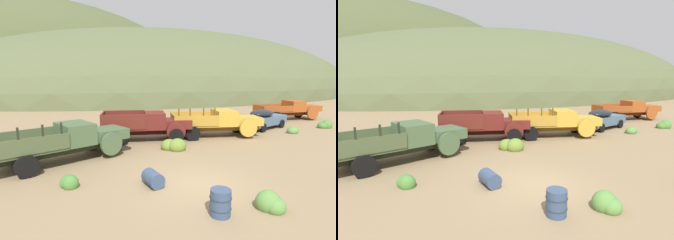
{
  "view_description": "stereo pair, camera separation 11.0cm",
  "coord_description": "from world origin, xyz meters",
  "views": [
    {
      "loc": [
        -5.18,
        -8.43,
        4.15
      ],
      "look_at": [
        2.12,
        7.25,
        1.35
      ],
      "focal_mm": 28.12,
      "sensor_mm": 36.0,
      "label": 1
    },
    {
      "loc": [
        -5.08,
        -8.48,
        4.15
      ],
      "look_at": [
        2.12,
        7.25,
        1.35
      ],
      "focal_mm": 28.12,
      "sensor_mm": 36.0,
      "label": 2
    }
  ],
  "objects": [
    {
      "name": "ground_plane",
      "position": [
        0.0,
        0.0,
        0.0
      ],
      "size": [
        300.0,
        300.0,
        0.0
      ],
      "primitive_type": "plane",
      "color": "#937A56"
    },
    {
      "name": "hill_distant",
      "position": [
        -11.45,
        77.6,
        0.0
      ],
      "size": [
        111.28,
        61.63,
        52.41
      ],
      "primitive_type": "ellipsoid",
      "color": "#4C5633",
      "rests_on": "ground"
    },
    {
      "name": "hill_far_right",
      "position": [
        25.06,
        57.44,
        0.0
      ],
      "size": [
        112.97,
        72.09,
        31.57
      ],
      "primitive_type": "ellipsoid",
      "color": "#56603D",
      "rests_on": "ground"
    },
    {
      "name": "truck_weathered_green",
      "position": [
        -4.1,
        5.34,
        1.02
      ],
      "size": [
        6.89,
        3.93,
        2.16
      ],
      "rotation": [
        0.0,
        0.0,
        0.3
      ],
      "color": "#232B1B",
      "rests_on": "ground"
    },
    {
      "name": "truck_oxblood",
      "position": [
        1.14,
        7.57,
        1.01
      ],
      "size": [
        6.11,
        3.77,
        1.91
      ],
      "rotation": [
        0.0,
        0.0,
        -0.31
      ],
      "color": "black",
      "rests_on": "ground"
    },
    {
      "name": "truck_faded_yellow",
      "position": [
        6.06,
        6.67,
        1.02
      ],
      "size": [
        6.6,
        3.99,
        2.16
      ],
      "rotation": [
        0.0,
        0.0,
        -0.32
      ],
      "color": "brown",
      "rests_on": "ground"
    },
    {
      "name": "car_chalk_blue",
      "position": [
        11.05,
        7.63,
        0.82
      ],
      "size": [
        5.12,
        2.88,
        1.57
      ],
      "rotation": [
        0.0,
        0.0,
        0.26
      ],
      "color": "slate",
      "rests_on": "ground"
    },
    {
      "name": "truck_oxide_orange",
      "position": [
        16.95,
        9.89,
        1.01
      ],
      "size": [
        6.8,
        3.28,
        1.89
      ],
      "rotation": [
        0.0,
        0.0,
        -0.21
      ],
      "color": "#51220D",
      "rests_on": "ground"
    },
    {
      "name": "oil_drum_foreground",
      "position": [
        -0.6,
        -2.36,
        0.41
      ],
      "size": [
        0.68,
        0.68,
        0.83
      ],
      "color": "#384C6B",
      "rests_on": "ground"
    },
    {
      "name": "oil_drum_tipped",
      "position": [
        -1.64,
        0.54,
        0.3
      ],
      "size": [
        0.66,
        0.95,
        0.6
      ],
      "color": "#384C6B",
      "rests_on": "ground"
    },
    {
      "name": "bush_front_right",
      "position": [
        1.05,
        -2.7,
        0.2
      ],
      "size": [
        0.84,
        0.94,
        0.78
      ],
      "color": "#5B8E42",
      "rests_on": "ground"
    },
    {
      "name": "bush_back_edge",
      "position": [
        1.37,
        4.84,
        0.23
      ],
      "size": [
        1.36,
        1.31,
        0.89
      ],
      "color": "olive",
      "rests_on": "ground"
    },
    {
      "name": "bush_front_left",
      "position": [
        11.7,
        5.31,
        0.16
      ],
      "size": [
        1.15,
        0.94,
        0.59
      ],
      "color": "#5B8E42",
      "rests_on": "ground"
    },
    {
      "name": "bush_near_barrel",
      "position": [
        -4.57,
        1.81,
        0.16
      ],
      "size": [
        0.69,
        0.75,
        0.64
      ],
      "color": "#4C8438",
      "rests_on": "ground"
    },
    {
      "name": "bush_lone_scrub",
      "position": [
        15.73,
        5.51,
        0.22
      ],
      "size": [
        1.19,
        0.95,
        0.87
      ],
      "color": "#4C8438",
      "rests_on": "ground"
    }
  ]
}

